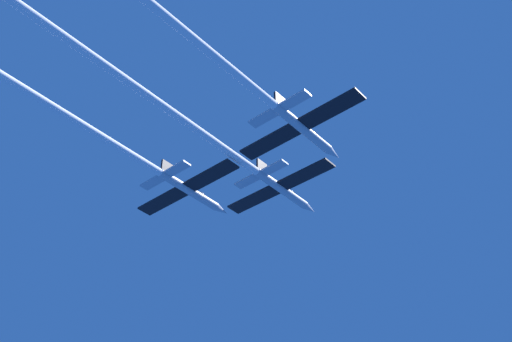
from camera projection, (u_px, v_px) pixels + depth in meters
jet_lead at (202, 133)px, 90.39m from camera, size 19.98×63.62×3.31m
jet_left_wing at (58, 110)px, 84.93m from camera, size 19.98×77.57×3.31m
jet_right_wing at (210, 52)px, 76.81m from camera, size 19.98×64.50×3.31m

